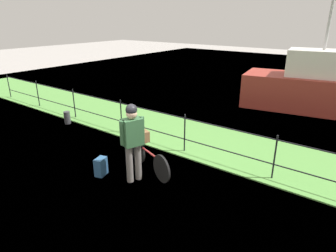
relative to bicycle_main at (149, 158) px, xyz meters
The scene contains 11 objects.
ground_plane 1.00m from the bicycle_main, 84.34° to the right, with size 60.00×60.00×0.00m, color #9E9993.
grass_strip 2.23m from the bicycle_main, 87.57° to the left, with size 27.00×2.40×0.03m, color #569342.
harbor_water 9.26m from the bicycle_main, 89.42° to the left, with size 30.00×30.00×0.00m, color #426684.
iron_fence 1.33m from the bicycle_main, 85.88° to the left, with size 18.04×0.04×1.02m.
bicycle_main is the anchor object (origin of this frame).
wooden_crate 0.56m from the bicycle_main, 160.06° to the left, with size 0.39×0.30×0.25m, color brown.
terrier_dog 0.70m from the bicycle_main, 160.06° to the left, with size 0.32×0.23×0.18m.
cyclist_person 0.83m from the bicycle_main, 89.03° to the right, with size 0.38×0.51×1.68m.
backpack_on_paving 1.06m from the bicycle_main, 133.64° to the right, with size 0.28×0.18×0.40m, color #28517A.
mooring_bollard 4.23m from the bicycle_main, 169.09° to the left, with size 0.20×0.20×0.40m, color #38383D.
moored_boat_near 7.48m from the bicycle_main, 74.71° to the left, with size 5.36×2.71×3.79m.
Camera 1 is at (3.69, -3.41, 3.25)m, focal length 30.89 mm.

